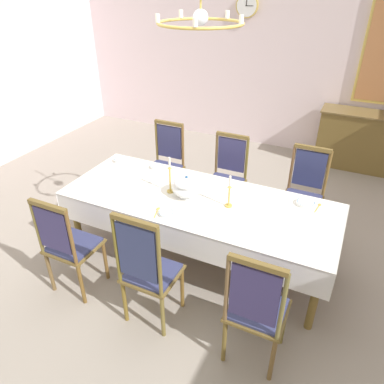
% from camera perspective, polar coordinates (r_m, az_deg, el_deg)
% --- Properties ---
extents(ground, '(7.65, 6.33, 0.04)m').
position_cam_1_polar(ground, '(4.25, 2.08, -8.73)').
color(ground, gray).
extents(back_wall, '(7.65, 0.08, 3.05)m').
position_cam_1_polar(back_wall, '(6.46, 14.55, 19.63)').
color(back_wall, silver).
rests_on(back_wall, ground).
extents(dining_table, '(2.72, 1.04, 0.76)m').
position_cam_1_polar(dining_table, '(3.67, 1.01, -2.05)').
color(dining_table, brown).
rests_on(dining_table, ground).
extents(tablecloth, '(2.74, 1.06, 0.29)m').
position_cam_1_polar(tablecloth, '(3.67, 1.01, -1.93)').
color(tablecloth, white).
rests_on(tablecloth, dining_table).
extents(chair_south_a, '(0.44, 0.42, 1.07)m').
position_cam_1_polar(chair_south_a, '(3.57, -18.75, -7.61)').
color(chair_south_a, brown).
rests_on(chair_south_a, ground).
extents(chair_north_a, '(0.44, 0.42, 1.08)m').
position_cam_1_polar(chair_north_a, '(4.81, -4.16, 4.61)').
color(chair_north_a, brown).
rests_on(chair_north_a, ground).
extents(chair_south_b, '(0.44, 0.42, 1.17)m').
position_cam_1_polar(chair_south_b, '(3.10, -6.95, -11.81)').
color(chair_south_b, brown).
rests_on(chair_south_b, ground).
extents(chair_north_b, '(0.44, 0.42, 1.06)m').
position_cam_1_polar(chair_north_b, '(4.49, 5.44, 2.46)').
color(chair_north_b, brown).
rests_on(chair_north_b, ground).
extents(chair_south_c, '(0.44, 0.42, 1.12)m').
position_cam_1_polar(chair_south_c, '(2.86, 9.97, -17.38)').
color(chair_south_c, brown).
rests_on(chair_south_c, ground).
extents(chair_north_c, '(0.44, 0.42, 1.08)m').
position_cam_1_polar(chair_north_c, '(4.31, 17.05, -0.10)').
color(chair_north_c, brown).
rests_on(chair_north_c, ground).
extents(soup_tureen, '(0.29, 0.29, 0.23)m').
position_cam_1_polar(soup_tureen, '(3.63, -0.86, 0.89)').
color(soup_tureen, white).
rests_on(soup_tureen, tablecloth).
extents(candlestick_west, '(0.07, 0.07, 0.39)m').
position_cam_1_polar(candlestick_west, '(3.68, -3.46, 2.18)').
color(candlestick_west, gold).
rests_on(candlestick_west, tablecloth).
extents(candlestick_east, '(0.07, 0.07, 0.33)m').
position_cam_1_polar(candlestick_east, '(3.47, 5.81, -0.41)').
color(candlestick_east, gold).
rests_on(candlestick_east, tablecloth).
extents(bowl_near_left, '(0.18, 0.18, 0.03)m').
position_cam_1_polar(bowl_near_left, '(3.70, 17.31, -1.64)').
color(bowl_near_left, white).
rests_on(bowl_near_left, tablecloth).
extents(bowl_near_right, '(0.14, 0.14, 0.03)m').
position_cam_1_polar(bowl_near_right, '(3.40, -4.05, -3.31)').
color(bowl_near_right, white).
rests_on(bowl_near_right, tablecloth).
extents(bowl_far_left, '(0.18, 0.18, 0.04)m').
position_cam_1_polar(bowl_far_left, '(4.45, -10.93, 4.97)').
color(bowl_far_left, white).
rests_on(bowl_far_left, tablecloth).
extents(bowl_far_right, '(0.14, 0.14, 0.04)m').
position_cam_1_polar(bowl_far_right, '(4.23, -5.53, 3.98)').
color(bowl_far_right, white).
rests_on(bowl_far_right, tablecloth).
extents(spoon_primary, '(0.04, 0.18, 0.01)m').
position_cam_1_polar(spoon_primary, '(3.72, 19.18, -2.04)').
color(spoon_primary, gold).
rests_on(spoon_primary, tablecloth).
extents(spoon_secondary, '(0.06, 0.17, 0.01)m').
position_cam_1_polar(spoon_secondary, '(3.47, -5.40, -2.80)').
color(spoon_secondary, gold).
rests_on(spoon_secondary, tablecloth).
extents(sideboard, '(1.44, 0.48, 0.90)m').
position_cam_1_polar(sideboard, '(6.32, 25.42, 7.14)').
color(sideboard, brown).
rests_on(sideboard, ground).
extents(mounted_clock, '(0.36, 0.06, 0.36)m').
position_cam_1_polar(mounted_clock, '(6.47, 8.58, 26.81)').
color(mounted_clock, '#D1B251').
extents(chandelier, '(0.69, 0.68, 0.66)m').
position_cam_1_polar(chandelier, '(3.10, 1.32, 25.02)').
color(chandelier, gold).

